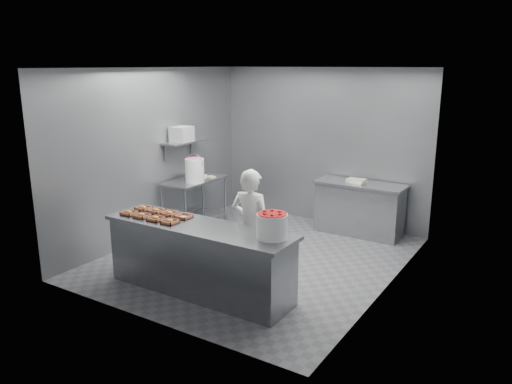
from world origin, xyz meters
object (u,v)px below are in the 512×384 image
Objects in this scene: tray_3 at (170,221)px; service_counter at (199,258)px; tray_2 at (156,218)px; glaze_bucket at (195,170)px; tray_4 at (143,208)px; appliance at (182,134)px; prep_table at (195,197)px; tray_0 at (129,213)px; worker at (251,227)px; tray_5 at (156,211)px; back_counter at (359,208)px; tray_7 at (184,216)px; tray_6 at (170,213)px; strawberry_tub at (272,225)px; tray_1 at (142,215)px.

service_counter is at bearing 20.79° from tray_3.
glaze_bucket is (-0.92, 1.94, 0.19)m from tray_2.
tray_2 is at bearing -29.03° from tray_4.
glaze_bucket is (-1.51, 1.81, 0.66)m from service_counter.
prep_table is at bearing 23.71° from appliance.
tray_3 is at bearing 0.00° from tray_0.
worker is at bearing 17.66° from tray_4.
tray_5 is 1.82m from glaze_bucket.
tray_7 is (-1.25, -3.12, 0.47)m from back_counter.
tray_5 and tray_6 have the same top height.
tray_0 reaches higher than service_counter.
tray_0 is at bearing -120.22° from back_counter.
tray_7 is at bearing 177.76° from strawberry_tub.
tray_3 is at bearing -171.17° from strawberry_tub.
tray_2 and tray_6 have the same top height.
back_counter is 0.97× the size of worker.
service_counter is 0.77m from tray_6.
service_counter is 0.96m from tray_1.
appliance is (-0.17, -0.09, 1.10)m from prep_table.
tray_2 is (0.24, 0.00, 0.00)m from tray_1.
tray_5 is (-0.48, 0.27, 0.00)m from tray_3.
appliance is at bearing 169.77° from glaze_bucket.
prep_table is at bearing 125.64° from tray_7.
tray_1 and tray_5 have the same top height.
appliance is (-0.75, 2.00, 0.77)m from tray_0.
tray_0 is 0.77m from tray_7.
worker is 4.32× the size of strawberry_tub.
service_counter is 1.19m from strawberry_tub.
tray_3 is (0.24, 0.00, 0.00)m from tray_2.
worker reaches higher than tray_5.
tray_4 is (-1.07, 0.13, 0.47)m from service_counter.
prep_table is 2.26m from tray_7.
appliance is (-1.82, 1.86, 1.24)m from service_counter.
tray_7 reaches higher than prep_table.
tray_3 and tray_6 have the same top height.
tray_0 is 0.12× the size of worker.
tray_1 is at bearing 27.48° from worker.
tray_2 and tray_3 have the same top height.
tray_0 is 0.72m from tray_3.
glaze_bucket reaches higher than back_counter.
service_counter is at bearing -7.09° from tray_4.
tray_2 is 0.36m from tray_7.
worker reaches higher than prep_table.
tray_0 is at bearing -172.91° from service_counter.
tray_6 is (1.06, -1.82, 0.33)m from prep_table.
tray_5 is 1.00× the size of tray_7.
worker reaches higher than back_counter.
tray_4 and tray_6 have the same top height.
tray_2 is at bearing -113.78° from back_counter.
glaze_bucket is (-1.17, 1.68, 0.19)m from tray_7.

